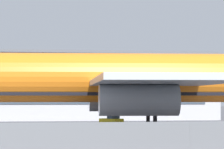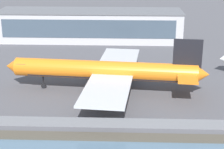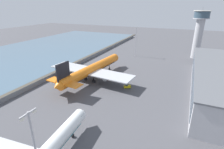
% 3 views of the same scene
% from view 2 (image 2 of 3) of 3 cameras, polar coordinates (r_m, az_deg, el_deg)
% --- Properties ---
extents(ground_plane, '(500.00, 500.00, 0.00)m').
position_cam_2_polar(ground_plane, '(96.83, -0.63, -3.77)').
color(ground_plane, '#4C4C51').
extents(shoreline_seawall, '(320.00, 3.00, 0.50)m').
position_cam_2_polar(shoreline_seawall, '(78.27, -1.39, -9.45)').
color(shoreline_seawall, '#474238').
rests_on(shoreline_seawall, ground).
extents(perimeter_fence, '(280.00, 0.10, 2.38)m').
position_cam_2_polar(perimeter_fence, '(81.82, -1.19, -7.36)').
color(perimeter_fence, slate).
rests_on(perimeter_fence, ground).
extents(cargo_jet_orange, '(55.07, 47.79, 15.32)m').
position_cam_2_polar(cargo_jet_orange, '(99.80, -0.67, 0.54)').
color(cargo_jet_orange, orange).
rests_on(cargo_jet_orange, ground).
extents(baggage_tug, '(3.04, 3.56, 1.80)m').
position_cam_2_polar(baggage_tug, '(120.84, 0.80, 1.38)').
color(baggage_tug, yellow).
rests_on(baggage_tug, ground).
extents(terminal_building, '(74.93, 17.80, 12.48)m').
position_cam_2_polar(terminal_building, '(155.98, -3.33, 7.49)').
color(terminal_building, '#B2B2B7').
rests_on(terminal_building, ground).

